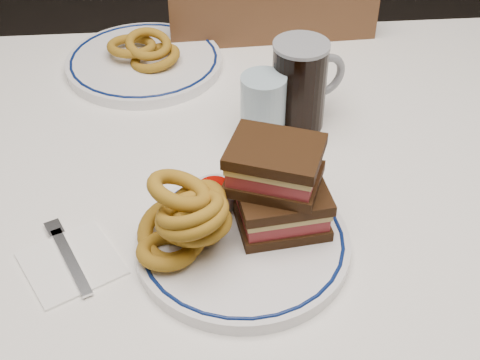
{
  "coord_description": "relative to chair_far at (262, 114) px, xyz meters",
  "views": [
    {
      "loc": [
        -0.01,
        -0.86,
        1.41
      ],
      "look_at": [
        0.05,
        -0.18,
        0.84
      ],
      "focal_mm": 50.0,
      "sensor_mm": 36.0,
      "label": 1
    }
  ],
  "objects": [
    {
      "name": "onion_rings_main",
      "position": [
        -0.18,
        -0.7,
        0.33
      ],
      "size": [
        0.14,
        0.12,
        0.14
      ],
      "color": "brown",
      "rests_on": "main_plate"
    },
    {
      "name": "main_plate",
      "position": [
        -0.11,
        -0.7,
        0.27
      ],
      "size": [
        0.29,
        0.29,
        0.02
      ],
      "color": "white",
      "rests_on": "dining_table"
    },
    {
      "name": "reuben_sandwich",
      "position": [
        -0.06,
        -0.66,
        0.34
      ],
      "size": [
        0.15,
        0.14,
        0.12
      ],
      "color": "black",
      "rests_on": "main_plate"
    },
    {
      "name": "beer_mug",
      "position": [
        0.01,
        -0.41,
        0.34
      ],
      "size": [
        0.13,
        0.09,
        0.15
      ],
      "color": "black",
      "rests_on": "dining_table"
    },
    {
      "name": "ketchup_ramekin",
      "position": [
        -0.14,
        -0.62,
        0.3
      ],
      "size": [
        0.06,
        0.06,
        0.03
      ],
      "color": "silver",
      "rests_on": "main_plate"
    },
    {
      "name": "far_plate",
      "position": [
        -0.26,
        -0.2,
        0.27
      ],
      "size": [
        0.3,
        0.3,
        0.02
      ],
      "color": "white",
      "rests_on": "dining_table"
    },
    {
      "name": "napkin_fork",
      "position": [
        -0.34,
        -0.7,
        0.26
      ],
      "size": [
        0.16,
        0.16,
        0.01
      ],
      "color": "white",
      "rests_on": "dining_table"
    },
    {
      "name": "water_glass",
      "position": [
        -0.05,
        -0.44,
        0.32
      ],
      "size": [
        0.07,
        0.07,
        0.12
      ],
      "primitive_type": "cylinder",
      "color": "#9AB6C6",
      "rests_on": "dining_table"
    },
    {
      "name": "dining_table",
      "position": [
        -0.15,
        -0.48,
        0.15
      ],
      "size": [
        1.27,
        0.87,
        0.75
      ],
      "color": "white",
      "rests_on": "floor"
    },
    {
      "name": "onion_rings_far",
      "position": [
        -0.25,
        -0.2,
        0.3
      ],
      "size": [
        0.14,
        0.13,
        0.07
      ],
      "color": "brown",
      "rests_on": "far_plate"
    },
    {
      "name": "chair_far",
      "position": [
        0.0,
        0.0,
        0.0
      ],
      "size": [
        0.44,
        0.44,
        0.91
      ],
      "color": "#4F3419",
      "rests_on": "floor"
    }
  ]
}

